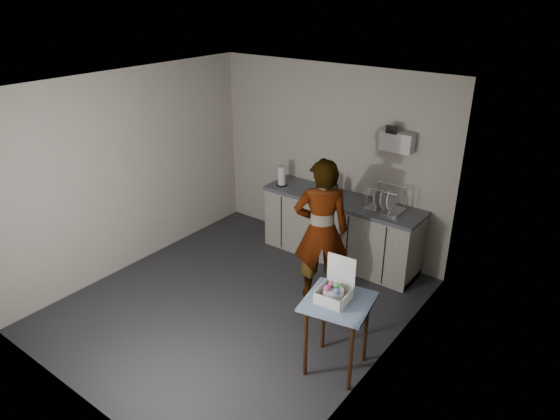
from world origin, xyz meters
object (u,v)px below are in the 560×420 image
Objects in this scene: side_table at (338,309)px; soap_bottle at (334,189)px; standing_man at (321,231)px; paper_towel at (282,176)px; dish_rack at (385,205)px; kitchen_counter at (340,231)px; bakery_box at (334,291)px; dark_bottle at (329,187)px; soda_can at (336,194)px.

soap_bottle is at bearing 112.12° from side_table.
standing_man reaches higher than paper_towel.
soap_bottle is 0.70m from dish_rack.
bakery_box is (1.06, -1.94, 0.46)m from kitchen_counter.
paper_towel is at bearing -70.97° from standing_man.
dark_bottle is 0.93× the size of paper_towel.
dish_rack is at bearing 4.00° from paper_towel.
paper_towel is (-0.74, -0.08, 0.00)m from dark_bottle.
soda_can is 0.27× the size of dish_rack.
standing_man reaches higher than dish_rack.
standing_man reaches higher than dark_bottle.
soda_can is 0.13m from dark_bottle.
dish_rack is at bearing 0.41° from kitchen_counter.
paper_towel is at bearing -174.08° from dark_bottle.
standing_man is 6.81× the size of dark_bottle.
bakery_box is at bearing -61.44° from kitchen_counter.
bakery_box is at bearing -178.27° from side_table.
kitchen_counter is 1.09m from standing_man.
kitchen_counter is 5.49× the size of bakery_box.
dish_rack is 2.00m from bakery_box.
dark_bottle reaches higher than kitchen_counter.
soda_can is at bearing -104.35° from standing_man.
dish_rack is (0.70, 0.04, 0.01)m from soda_can.
bakery_box reaches higher than kitchen_counter.
standing_man is at bearing -73.73° from kitchen_counter.
soda_can is (-0.08, -0.04, 0.54)m from kitchen_counter.
soda_can is (-1.18, 1.89, 0.27)m from side_table.
kitchen_counter is at bearing -109.70° from standing_man.
dark_bottle is 0.59× the size of dish_rack.
kitchen_counter is 0.83m from dish_rack.
dish_rack is (0.62, 0.00, 0.55)m from kitchen_counter.
kitchen_counter is 0.55m from soda_can.
soda_can reaches higher than side_table.
kitchen_counter is at bearing 6.35° from paper_towel.
side_table is 1.80× the size of dish_rack.
soap_bottle reaches higher than paper_towel.
standing_man is 4.01× the size of dish_rack.
soda_can is (-0.36, 0.91, 0.08)m from standing_man.
paper_towel is (-1.21, 0.85, 0.15)m from standing_man.
side_table is 2.75m from paper_towel.
paper_towel is (-0.85, -0.02, -0.01)m from soap_bottle.
side_table is 3.06× the size of dark_bottle.
standing_man reaches higher than soap_bottle.
soda_can is 2.22m from bakery_box.
paper_towel is at bearing 127.63° from side_table.
kitchen_counter is 0.64m from dark_bottle.
standing_man reaches higher than bakery_box.
soap_bottle is 2.18m from bakery_box.
dark_bottle is at bearing -98.90° from standing_man.
soap_bottle is (-1.18, 1.85, 0.36)m from side_table.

